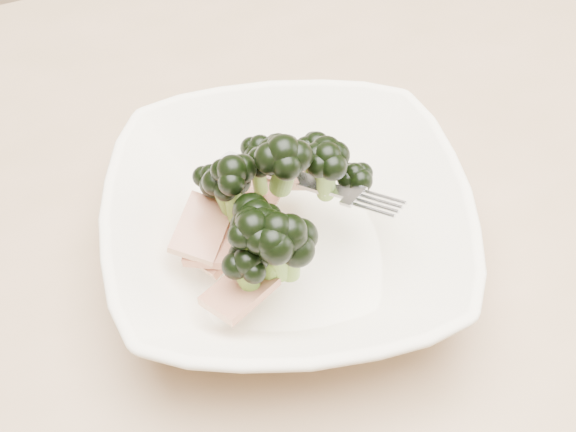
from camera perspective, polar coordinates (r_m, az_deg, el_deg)
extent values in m
cube|color=tan|center=(0.68, 4.02, -0.87)|extent=(1.20, 0.80, 0.04)
cylinder|color=tan|center=(1.38, 17.95, 6.49)|extent=(0.06, 0.06, 0.71)
imported|color=white|center=(0.61, 0.00, -1.01)|extent=(0.34, 0.34, 0.07)
cylinder|color=#587B29|center=(0.61, -5.34, 1.50)|extent=(0.02, 0.02, 0.04)
ellipsoid|color=black|center=(0.60, -5.49, 2.87)|extent=(0.03, 0.03, 0.02)
cylinder|color=#587B29|center=(0.59, -2.05, 2.62)|extent=(0.02, 0.02, 0.04)
ellipsoid|color=black|center=(0.58, -2.11, 4.07)|extent=(0.03, 0.03, 0.02)
cylinder|color=#587B29|center=(0.59, -4.32, 0.98)|extent=(0.02, 0.01, 0.04)
ellipsoid|color=black|center=(0.57, -4.47, 2.69)|extent=(0.03, 0.03, 0.03)
cylinder|color=#587B29|center=(0.64, -1.95, 3.76)|extent=(0.02, 0.01, 0.03)
ellipsoid|color=black|center=(0.63, -2.00, 4.94)|extent=(0.03, 0.03, 0.03)
cylinder|color=#587B29|center=(0.58, -3.84, 1.40)|extent=(0.02, 0.02, 0.04)
ellipsoid|color=black|center=(0.56, -3.98, 3.27)|extent=(0.04, 0.04, 0.03)
cylinder|color=#587B29|center=(0.59, 2.72, 2.44)|extent=(0.02, 0.03, 0.05)
ellipsoid|color=black|center=(0.57, 2.82, 4.27)|extent=(0.04, 0.04, 0.03)
cylinder|color=#587B29|center=(0.63, -0.69, 3.82)|extent=(0.01, 0.01, 0.03)
ellipsoid|color=black|center=(0.62, -0.70, 5.07)|extent=(0.03, 0.03, 0.03)
cylinder|color=#587B29|center=(0.56, -2.43, -2.82)|extent=(0.03, 0.02, 0.05)
ellipsoid|color=black|center=(0.53, -2.54, -0.78)|extent=(0.04, 0.04, 0.03)
cylinder|color=#587B29|center=(0.56, 0.16, -3.08)|extent=(0.02, 0.02, 0.03)
ellipsoid|color=black|center=(0.54, 0.16, -1.62)|extent=(0.04, 0.04, 0.03)
cylinder|color=#587B29|center=(0.56, -2.18, -1.51)|extent=(0.02, 0.02, 0.03)
ellipsoid|color=black|center=(0.55, -2.25, -0.05)|extent=(0.04, 0.04, 0.03)
cylinder|color=#587B29|center=(0.55, -0.81, -2.99)|extent=(0.02, 0.02, 0.05)
ellipsoid|color=black|center=(0.53, -0.84, -1.17)|extent=(0.04, 0.04, 0.03)
cylinder|color=#587B29|center=(0.61, 4.65, 1.87)|extent=(0.02, 0.02, 0.03)
ellipsoid|color=black|center=(0.60, 4.75, 3.02)|extent=(0.03, 0.03, 0.02)
cylinder|color=#587B29|center=(0.56, -0.31, 2.92)|extent=(0.02, 0.02, 0.04)
ellipsoid|color=black|center=(0.55, -0.32, 4.58)|extent=(0.04, 0.04, 0.03)
cylinder|color=#587B29|center=(0.56, -2.88, -4.59)|extent=(0.02, 0.02, 0.04)
ellipsoid|color=black|center=(0.54, -2.96, -3.26)|extent=(0.03, 0.03, 0.03)
cylinder|color=#587B29|center=(0.55, -0.77, -2.86)|extent=(0.03, 0.02, 0.05)
ellipsoid|color=black|center=(0.53, -0.80, -0.91)|extent=(0.04, 0.04, 0.03)
cylinder|color=#587B29|center=(0.62, 1.99, 3.60)|extent=(0.02, 0.02, 0.04)
ellipsoid|color=black|center=(0.60, 2.05, 5.09)|extent=(0.03, 0.03, 0.03)
cube|color=maroon|center=(0.56, -3.46, -5.36)|extent=(0.06, 0.05, 0.01)
cube|color=maroon|center=(0.63, -4.05, 1.46)|extent=(0.05, 0.04, 0.02)
cube|color=maroon|center=(0.60, -4.46, -1.79)|extent=(0.06, 0.05, 0.03)
cube|color=maroon|center=(0.59, -5.47, -2.47)|extent=(0.05, 0.05, 0.01)
cube|color=maroon|center=(0.62, 0.36, 3.01)|extent=(0.04, 0.04, 0.02)
cube|color=maroon|center=(0.59, -6.14, -0.85)|extent=(0.06, 0.06, 0.02)
cube|color=maroon|center=(0.63, -1.97, 1.90)|extent=(0.06, 0.06, 0.02)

